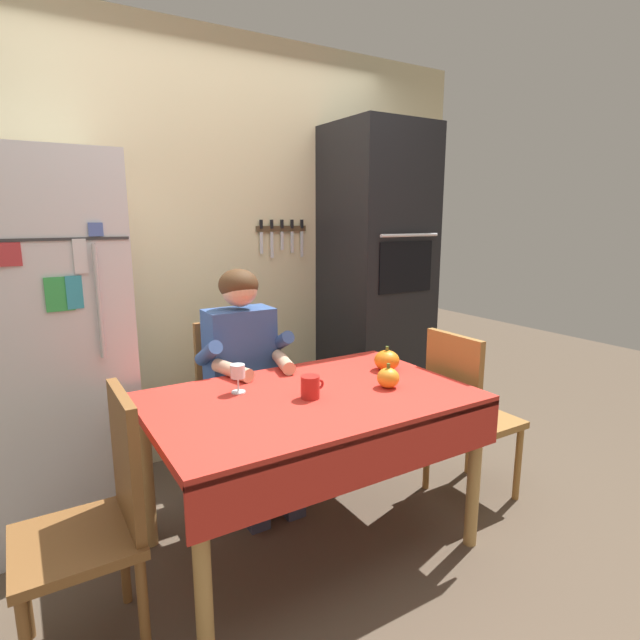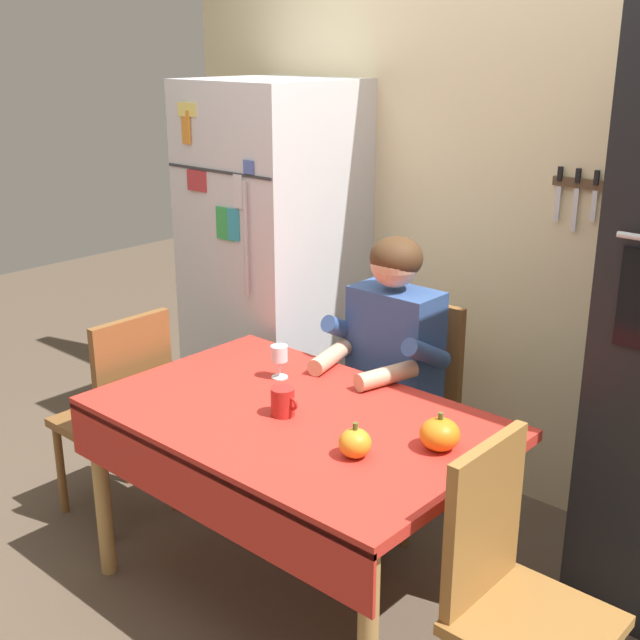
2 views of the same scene
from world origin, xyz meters
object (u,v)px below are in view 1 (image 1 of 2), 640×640
Objects in this scene: chair_behind_person at (233,395)px; chair_left_side at (99,513)px; seated_person at (245,365)px; coffee_mug at (310,387)px; refrigerator at (50,346)px; pumpkin_medium at (387,360)px; dining_table at (313,414)px; pumpkin_large at (388,378)px; wall_oven at (376,285)px; wine_glass at (238,373)px; chair_right_side at (465,409)px.

chair_behind_person is 1.21m from chair_left_side.
seated_person is 0.62m from coffee_mug.
refrigerator reaches higher than chair_left_side.
chair_behind_person is 7.25× the size of pumpkin_medium.
seated_person is at bearing 140.90° from pumpkin_medium.
seated_person is 1.10m from chair_left_side.
pumpkin_large is (0.35, -0.08, 0.13)m from dining_table.
refrigerator is 0.86× the size of wall_oven.
coffee_mug is at bearing -44.06° from refrigerator.
wine_glass is at bearing -117.15° from seated_person.
wine_glass is (-1.31, -0.71, -0.22)m from wall_oven.
chair_right_side is 8.12× the size of pumpkin_large.
seated_person reaches higher than chair_right_side.
dining_table is 10.91× the size of pumpkin_medium.
wall_oven is 19.14× the size of coffee_mug.
chair_behind_person is 1.01m from pumpkin_large.
dining_table is at bearing -42.91° from refrigerator.
chair_right_side is (0.90, -0.06, -0.14)m from dining_table.
pumpkin_large is (1.30, -0.97, -0.11)m from refrigerator.
wall_oven is 16.10× the size of wine_glass.
pumpkin_large is (-0.55, -0.03, 0.28)m from chair_right_side.
pumpkin_medium is (-0.38, 0.19, 0.28)m from chair_right_side.
wine_glass is at bearing 136.65° from coffee_mug.
chair_behind_person is 1.00× the size of chair_right_side.
seated_person is at bearing 62.85° from wine_glass.
coffee_mug is at bearing -86.40° from seated_person.
refrigerator is at bearing -178.86° from wall_oven.
seated_person reaches higher than pumpkin_medium.
pumpkin_medium reaches higher than pumpkin_large.
chair_left_side is 1.46m from pumpkin_medium.
chair_behind_person is at bearing 45.90° from chair_left_side.
coffee_mug is 0.96× the size of pumpkin_large.
wall_oven is 1.13m from chair_right_side.
wine_glass reaches higher than pumpkin_large.
chair_left_side is at bearing -134.10° from chair_behind_person.
refrigerator reaches higher than wine_glass.
pumpkin_large is 0.27m from pumpkin_medium.
wine_glass is at bearing -109.10° from chair_behind_person.
dining_table is at bearing 166.81° from pumpkin_large.
wall_oven is at bearing 6.68° from chair_behind_person.
coffee_mug is 0.33m from wine_glass.
dining_table is 1.12× the size of seated_person.
coffee_mug reaches higher than dining_table.
wine_glass reaches higher than coffee_mug.
wall_oven is at bearing 27.08° from chair_left_side.
wine_glass is at bearing 154.44° from pumpkin_large.
chair_right_side is at bearing -34.49° from seated_person.
pumpkin_medium is at bearing -39.10° from seated_person.
wall_oven is 1.69× the size of seated_person.
wall_oven reaches higher than refrigerator.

